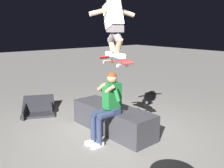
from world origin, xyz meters
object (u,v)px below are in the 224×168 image
at_px(ledge_box_main, 113,119).
at_px(person_sitting_on_ledge, 108,103).
at_px(skateboard, 115,61).
at_px(kicker_ramp, 39,109).
at_px(skater_airborne, 114,22).

relative_size(ledge_box_main, person_sitting_on_ledge, 1.49).
distance_m(ledge_box_main, skateboard, 1.48).
height_order(skateboard, kicker_ramp, skateboard).
height_order(ledge_box_main, skater_airborne, skater_airborne).
xyz_separation_m(person_sitting_on_ledge, skater_airborne, (-0.13, -0.04, 1.53)).
bearing_deg(skateboard, ledge_box_main, -34.68).
relative_size(ledge_box_main, skateboard, 1.98).
distance_m(skater_airborne, kicker_ramp, 3.53).
bearing_deg(skater_airborne, skateboard, 167.85).
height_order(person_sitting_on_ledge, kicker_ramp, person_sitting_on_ledge).
bearing_deg(kicker_ramp, skateboard, -171.47).
height_order(person_sitting_on_ledge, skateboard, skateboard).
height_order(skater_airborne, kicker_ramp, skater_airborne).
relative_size(skater_airborne, kicker_ramp, 0.81).
bearing_deg(person_sitting_on_ledge, skater_airborne, -162.17).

